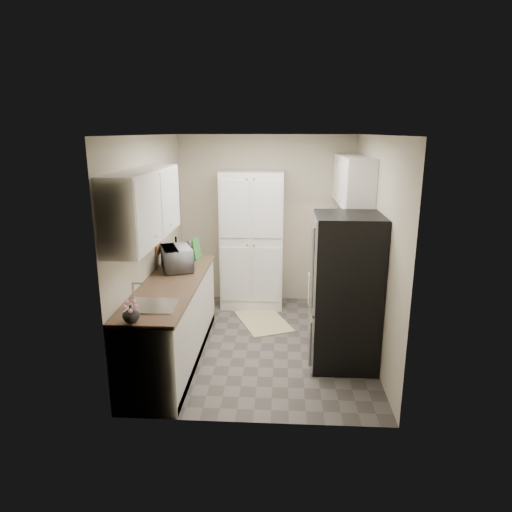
{
  "coord_description": "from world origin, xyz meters",
  "views": [
    {
      "loc": [
        0.24,
        -5.16,
        2.54
      ],
      "look_at": [
        -0.07,
        0.15,
        1.08
      ],
      "focal_mm": 32.0,
      "sensor_mm": 36.0,
      "label": 1
    }
  ],
  "objects_px": {
    "wine_bottle": "(176,250)",
    "toaster_oven": "(343,242)",
    "pantry_cabinet": "(252,240)",
    "electric_range": "(339,298)",
    "microwave": "(177,258)",
    "refrigerator": "(345,291)"
  },
  "relations": [
    {
      "from": "wine_bottle",
      "to": "toaster_oven",
      "type": "relative_size",
      "value": 0.77
    },
    {
      "from": "pantry_cabinet",
      "to": "electric_range",
      "type": "bearing_deg",
      "value": -38.22
    },
    {
      "from": "toaster_oven",
      "to": "electric_range",
      "type": "bearing_deg",
      "value": -98.11
    },
    {
      "from": "electric_range",
      "to": "microwave",
      "type": "height_order",
      "value": "microwave"
    },
    {
      "from": "pantry_cabinet",
      "to": "microwave",
      "type": "height_order",
      "value": "pantry_cabinet"
    },
    {
      "from": "microwave",
      "to": "refrigerator",
      "type": "bearing_deg",
      "value": -125.12
    },
    {
      "from": "wine_bottle",
      "to": "toaster_oven",
      "type": "xyz_separation_m",
      "value": [
        2.2,
        0.74,
        -0.04
      ]
    },
    {
      "from": "electric_range",
      "to": "microwave",
      "type": "bearing_deg",
      "value": -170.84
    },
    {
      "from": "electric_range",
      "to": "toaster_oven",
      "type": "relative_size",
      "value": 2.87
    },
    {
      "from": "refrigerator",
      "to": "electric_range",
      "type": "bearing_deg",
      "value": 87.52
    },
    {
      "from": "refrigerator",
      "to": "microwave",
      "type": "height_order",
      "value": "refrigerator"
    },
    {
      "from": "refrigerator",
      "to": "wine_bottle",
      "type": "distance_m",
      "value": 2.21
    },
    {
      "from": "refrigerator",
      "to": "toaster_oven",
      "type": "relative_size",
      "value": 4.32
    },
    {
      "from": "pantry_cabinet",
      "to": "electric_range",
      "type": "distance_m",
      "value": 1.58
    },
    {
      "from": "pantry_cabinet",
      "to": "toaster_oven",
      "type": "xyz_separation_m",
      "value": [
        1.29,
        -0.18,
        0.03
      ]
    },
    {
      "from": "microwave",
      "to": "toaster_oven",
      "type": "distance_m",
      "value": 2.36
    },
    {
      "from": "electric_range",
      "to": "refrigerator",
      "type": "xyz_separation_m",
      "value": [
        -0.03,
        -0.8,
        0.37
      ]
    },
    {
      "from": "electric_range",
      "to": "toaster_oven",
      "type": "height_order",
      "value": "toaster_oven"
    },
    {
      "from": "pantry_cabinet",
      "to": "microwave",
      "type": "relative_size",
      "value": 3.98
    },
    {
      "from": "pantry_cabinet",
      "to": "refrigerator",
      "type": "xyz_separation_m",
      "value": [
        1.14,
        -1.73,
        -0.15
      ]
    },
    {
      "from": "toaster_oven",
      "to": "microwave",
      "type": "bearing_deg",
      "value": -152.53
    },
    {
      "from": "wine_bottle",
      "to": "toaster_oven",
      "type": "distance_m",
      "value": 2.32
    }
  ]
}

